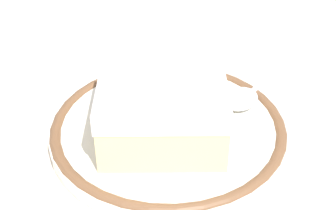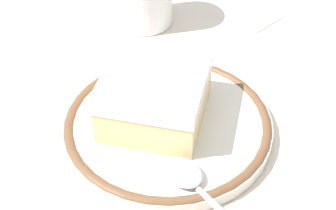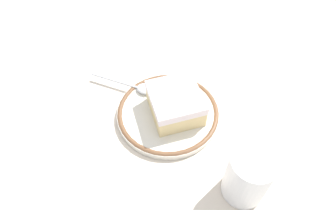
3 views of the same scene
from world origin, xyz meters
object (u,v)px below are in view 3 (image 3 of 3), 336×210
object	(u,v)px
plate	(168,113)
cake_slice	(175,105)
spoon	(139,87)
napkin	(203,54)
cup	(247,178)

from	to	relation	value
plate	cake_slice	distance (m)	0.03
plate	spoon	distance (m)	0.08
napkin	cake_slice	bearing A→B (deg)	-17.68
plate	cake_slice	bearing A→B (deg)	70.92
plate	cup	bearing A→B (deg)	41.54
plate	cake_slice	world-z (taller)	cake_slice
cake_slice	cup	bearing A→B (deg)	39.26
napkin	spoon	bearing A→B (deg)	-47.00
cake_slice	cup	size ratio (longest dim) A/B	1.24
cake_slice	napkin	size ratio (longest dim) A/B	0.99
spoon	cup	world-z (taller)	cup
plate	napkin	size ratio (longest dim) A/B	1.60
cake_slice	napkin	xyz separation A→B (m)	(-0.18, 0.06, -0.04)
plate	cake_slice	size ratio (longest dim) A/B	1.61
cup	cake_slice	bearing A→B (deg)	-140.74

